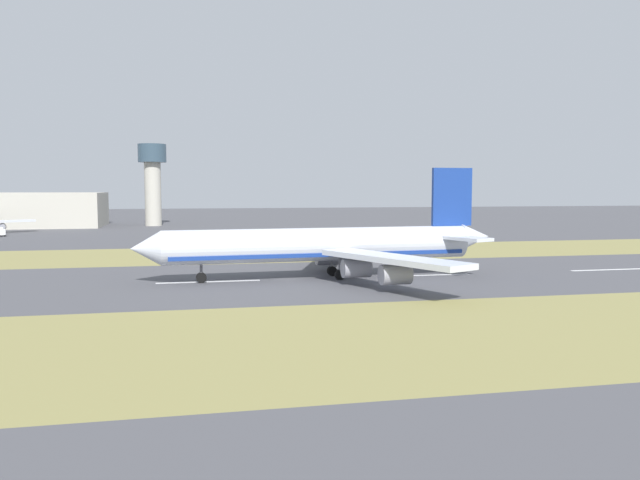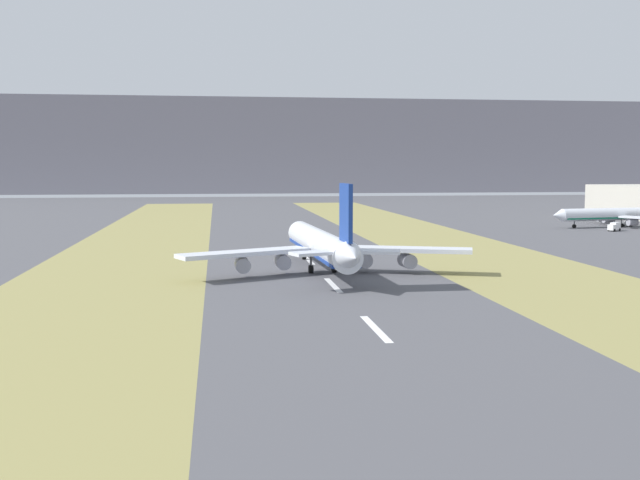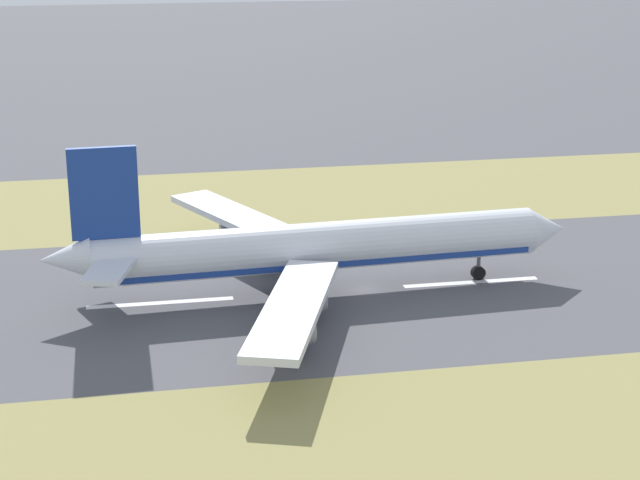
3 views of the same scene
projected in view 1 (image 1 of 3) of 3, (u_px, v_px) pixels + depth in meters
ground_plane at (289, 279)px, 112.03m from camera, size 800.00×800.00×0.00m
grass_median_west at (352, 338)px, 68.13m from camera, size 40.00×600.00×0.01m
grass_median_east at (261, 254)px, 155.93m from camera, size 40.00×600.00×0.01m
centreline_dash_near at (612, 270)px, 125.39m from camera, size 1.20×18.00×0.01m
centreline_dash_mid at (424, 275)px, 117.26m from camera, size 1.20×18.00×0.01m
centreline_dash_far at (209, 282)px, 109.14m from camera, size 1.20×18.00×0.01m
airplane_main_jet at (330, 245)px, 113.34m from camera, size 64.05×67.19×20.20m
control_tower at (153, 176)px, 269.65m from camera, size 12.00×12.00×35.27m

